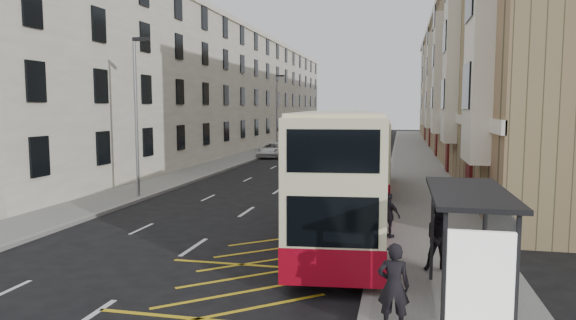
% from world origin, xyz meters
% --- Properties ---
extents(ground, '(200.00, 200.00, 0.00)m').
position_xyz_m(ground, '(0.00, 0.00, 0.00)').
color(ground, black).
rests_on(ground, ground).
extents(pavement_right, '(4.00, 120.00, 0.15)m').
position_xyz_m(pavement_right, '(8.00, 30.00, 0.07)').
color(pavement_right, slate).
rests_on(pavement_right, ground).
extents(pavement_left, '(3.00, 120.00, 0.15)m').
position_xyz_m(pavement_left, '(-7.50, 30.00, 0.07)').
color(pavement_left, slate).
rests_on(pavement_left, ground).
extents(kerb_right, '(0.25, 120.00, 0.15)m').
position_xyz_m(kerb_right, '(6.00, 30.00, 0.07)').
color(kerb_right, gray).
rests_on(kerb_right, ground).
extents(kerb_left, '(0.25, 120.00, 0.15)m').
position_xyz_m(kerb_left, '(-6.00, 30.00, 0.07)').
color(kerb_left, gray).
rests_on(kerb_left, ground).
extents(road_markings, '(10.00, 110.00, 0.01)m').
position_xyz_m(road_markings, '(0.00, 45.00, 0.01)').
color(road_markings, silver).
rests_on(road_markings, ground).
extents(terrace_right, '(10.75, 79.00, 15.25)m').
position_xyz_m(terrace_right, '(14.88, 45.38, 7.52)').
color(terrace_right, '#8E7C52').
rests_on(terrace_right, ground).
extents(terrace_left, '(9.18, 79.00, 13.25)m').
position_xyz_m(terrace_left, '(-13.43, 45.50, 6.52)').
color(terrace_left, white).
rests_on(terrace_left, ground).
extents(bus_shelter, '(1.65, 4.25, 2.70)m').
position_xyz_m(bus_shelter, '(8.34, -0.39, 2.14)').
color(bus_shelter, black).
rests_on(bus_shelter, pavement_right).
extents(guard_railing, '(0.06, 6.56, 1.01)m').
position_xyz_m(guard_railing, '(6.25, 5.75, 0.86)').
color(guard_railing, red).
rests_on(guard_railing, pavement_right).
extents(street_lamp_near, '(0.93, 0.18, 8.00)m').
position_xyz_m(street_lamp_near, '(-6.35, 12.00, 4.64)').
color(street_lamp_near, gray).
rests_on(street_lamp_near, pavement_left).
extents(street_lamp_far, '(0.93, 0.18, 8.00)m').
position_xyz_m(street_lamp_far, '(-6.35, 42.00, 4.64)').
color(street_lamp_far, gray).
rests_on(street_lamp_far, pavement_left).
extents(double_decker_front, '(3.75, 11.53, 4.52)m').
position_xyz_m(double_decker_front, '(4.57, 5.80, 2.30)').
color(double_decker_front, '#F1EBB7').
rests_on(double_decker_front, ground).
extents(double_decker_rear, '(2.57, 10.00, 3.96)m').
position_xyz_m(double_decker_rear, '(5.00, 16.99, 2.02)').
color(double_decker_rear, '#F1EBB7').
rests_on(double_decker_rear, ground).
extents(pedestrian_near, '(0.67, 0.45, 1.80)m').
position_xyz_m(pedestrian_near, '(6.63, -1.43, 1.05)').
color(pedestrian_near, black).
rests_on(pedestrian_near, pavement_right).
extents(pedestrian_mid, '(0.95, 0.77, 1.85)m').
position_xyz_m(pedestrian_mid, '(7.84, 2.66, 1.08)').
color(pedestrian_mid, black).
rests_on(pedestrian_mid, pavement_right).
extents(pedestrian_far, '(0.98, 0.82, 1.56)m').
position_xyz_m(pedestrian_far, '(6.35, 6.12, 0.93)').
color(pedestrian_far, black).
rests_on(pedestrian_far, pavement_right).
extents(white_van, '(2.29, 4.96, 1.38)m').
position_xyz_m(white_van, '(-5.14, 35.03, 0.69)').
color(white_van, white).
rests_on(white_van, ground).
extents(car_silver, '(2.43, 4.00, 1.27)m').
position_xyz_m(car_silver, '(-2.75, 55.30, 0.64)').
color(car_silver, '#A6A9AE').
rests_on(car_silver, ground).
extents(car_dark, '(2.40, 4.38, 1.37)m').
position_xyz_m(car_dark, '(-5.20, 68.95, 0.68)').
color(car_dark, black).
rests_on(car_dark, ground).
extents(car_red, '(2.60, 5.04, 1.40)m').
position_xyz_m(car_red, '(3.79, 66.20, 0.70)').
color(car_red, '#9F1208').
rests_on(car_red, ground).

